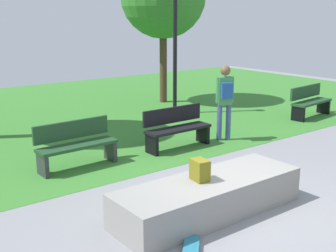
% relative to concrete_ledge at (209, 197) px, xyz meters
% --- Properties ---
extents(ground_plane, '(28.00, 28.00, 0.00)m').
position_rel_concrete_ledge_xyz_m(ground_plane, '(0.43, -0.18, -0.27)').
color(ground_plane, gray).
extents(grass_lawn, '(26.60, 11.86, 0.01)m').
position_rel_concrete_ledge_xyz_m(grass_lawn, '(0.43, 7.88, -0.27)').
color(grass_lawn, '#387A2D').
rests_on(grass_lawn, ground_plane).
extents(concrete_ledge, '(3.06, 0.99, 0.54)m').
position_rel_concrete_ledge_xyz_m(concrete_ledge, '(0.00, 0.00, 0.00)').
color(concrete_ledge, gray).
rests_on(concrete_ledge, ground_plane).
extents(backpack_on_ledge, '(0.23, 0.30, 0.32)m').
position_rel_concrete_ledge_xyz_m(backpack_on_ledge, '(-0.12, 0.08, 0.43)').
color(backpack_on_ledge, olive).
rests_on(backpack_on_ledge, concrete_ledge).
extents(skateboard_by_ledge, '(0.70, 0.71, 0.08)m').
position_rel_concrete_ledge_xyz_m(skateboard_by_ledge, '(-1.01, -0.77, -0.20)').
color(skateboard_by_ledge, teal).
rests_on(skateboard_by_ledge, ground_plane).
extents(skateboard_spare, '(0.49, 0.82, 0.08)m').
position_rel_concrete_ledge_xyz_m(skateboard_spare, '(1.42, 0.41, -0.20)').
color(skateboard_spare, black).
rests_on(skateboard_spare, ground_plane).
extents(park_bench_near_path, '(1.60, 0.48, 0.91)m').
position_rel_concrete_ledge_xyz_m(park_bench_near_path, '(1.73, 2.98, 0.21)').
color(park_bench_near_path, black).
rests_on(park_bench_near_path, ground_plane).
extents(park_bench_near_lamppost, '(1.64, 0.65, 0.91)m').
position_rel_concrete_ledge_xyz_m(park_bench_near_lamppost, '(6.76, 3.04, 0.21)').
color(park_bench_near_lamppost, '#1E4223').
rests_on(park_bench_near_lamppost, ground_plane).
extents(park_bench_far_right, '(1.61, 0.52, 0.91)m').
position_rel_concrete_ledge_xyz_m(park_bench_far_right, '(-0.65, 3.15, 0.21)').
color(park_bench_far_right, '#1E4223').
rests_on(park_bench_far_right, ground_plane).
extents(lamp_post, '(0.28, 0.28, 3.84)m').
position_rel_concrete_ledge_xyz_m(lamp_post, '(3.91, 5.81, 2.09)').
color(lamp_post, black).
rests_on(lamp_post, ground_plane).
extents(pedestrian_with_backpack, '(0.42, 0.44, 1.79)m').
position_rel_concrete_ledge_xyz_m(pedestrian_with_backpack, '(3.01, 2.76, 0.81)').
color(pedestrian_with_backpack, '#3F5184').
rests_on(pedestrian_with_backpack, ground_plane).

